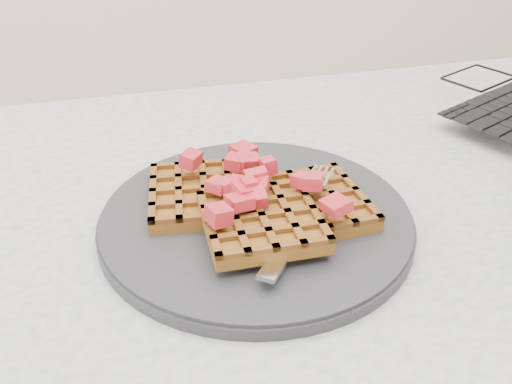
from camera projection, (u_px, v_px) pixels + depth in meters
The scene contains 5 objects.
table at pixel (303, 312), 0.63m from camera, with size 1.20×0.80×0.75m.
plate at pixel (256, 219), 0.57m from camera, with size 0.31×0.31×0.02m, color #252528.
waffles at pixel (257, 205), 0.55m from camera, with size 0.21×0.19×0.03m.
strawberry_pile at pixel (256, 180), 0.54m from camera, with size 0.15×0.15×0.02m, color maroon, non-canonical shape.
fork at pixel (302, 221), 0.54m from camera, with size 0.02×0.18×0.02m, color silver, non-canonical shape.
Camera 1 is at (-0.17, -0.43, 1.08)m, focal length 40.00 mm.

